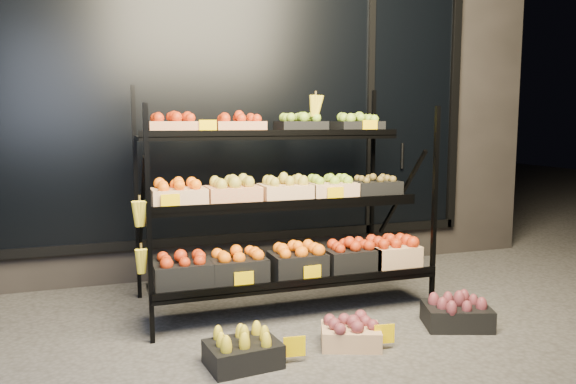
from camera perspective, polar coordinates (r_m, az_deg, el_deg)
name	(u,v)px	position (r m, az deg, el deg)	size (l,w,h in m)	color
ground	(314,333)	(3.83, 2.63, -14.08)	(24.00, 24.00, 0.00)	#514F4C
building	(223,87)	(6.06, -6.62, 10.54)	(6.00, 2.08, 3.50)	#2D2826
display_rack	(283,203)	(4.17, -0.50, -1.11)	(2.18, 1.02, 1.71)	black
tag_floor_a	(294,353)	(3.37, 0.66, -16.06)	(0.13, 0.01, 0.12)	#E9BB00
tag_floor_b	(384,340)	(3.60, 9.74, -14.62)	(0.13, 0.01, 0.12)	#E9BB00
floor_crate_midleft	(243,350)	(3.33, -4.60, -15.67)	(0.43, 0.34, 0.20)	black
floor_crate_midright	(351,332)	(3.61, 6.39, -13.99)	(0.43, 0.38, 0.19)	#DBAD7E
floor_crate_right	(457,312)	(4.06, 16.77, -11.62)	(0.51, 0.45, 0.21)	black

